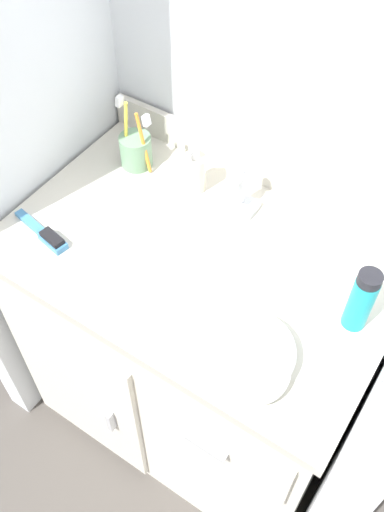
{
  "coord_description": "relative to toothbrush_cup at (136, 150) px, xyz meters",
  "views": [
    {
      "loc": [
        0.45,
        -0.7,
        1.84
      ],
      "look_at": [
        0.0,
        -0.03,
        0.85
      ],
      "focal_mm": 40.0,
      "sensor_mm": 36.0,
      "label": 1
    }
  ],
  "objects": [
    {
      "name": "soap_dispenser",
      "position": [
        0.18,
        0.01,
        0.01
      ],
      "size": [
        0.06,
        0.06,
        0.13
      ],
      "color": "beige",
      "rests_on": "vanity"
    },
    {
      "name": "backsplash",
      "position": [
        0.3,
        0.12,
        -0.0
      ],
      "size": [
        0.91,
        0.02,
        0.09
      ],
      "color": "beige",
      "rests_on": "vanity"
    },
    {
      "name": "wall_left",
      "position": [
        -0.2,
        -0.16,
        0.23
      ],
      "size": [
        0.08,
        0.67,
        2.2
      ],
      "primitive_type": "cube",
      "color": "silver",
      "rests_on": "ground_plane"
    },
    {
      "name": "shaving_cream_can",
      "position": [
        0.67,
        -0.14,
        0.03
      ],
      "size": [
        0.05,
        0.05,
        0.16
      ],
      "color": "teal",
      "rests_on": "vanity"
    },
    {
      "name": "vanity",
      "position": [
        0.3,
        -0.17,
        -0.45
      ],
      "size": [
        0.91,
        0.61,
        0.83
      ],
      "color": "silver",
      "rests_on": "ground_plane"
    },
    {
      "name": "hairbrush",
      "position": [
        -0.02,
        -0.32,
        -0.04
      ],
      "size": [
        0.18,
        0.06,
        0.03
      ],
      "rotation": [
        0.0,
        0.0,
        -0.18
      ],
      "color": "teal",
      "rests_on": "vanity"
    },
    {
      "name": "toothbrush_cup",
      "position": [
        0.0,
        0.0,
        0.0
      ],
      "size": [
        0.1,
        0.08,
        0.2
      ],
      "color": "gray",
      "rests_on": "vanity"
    },
    {
      "name": "sink_faucet",
      "position": [
        0.3,
        0.01,
        0.0
      ],
      "size": [
        0.09,
        0.09,
        0.14
      ],
      "color": "silver",
      "rests_on": "vanity"
    },
    {
      "name": "hand_towel",
      "position": [
        0.54,
        -0.35,
        -0.02
      ],
      "size": [
        0.19,
        0.19,
        0.07
      ],
      "color": "white",
      "rests_on": "vanity"
    },
    {
      "name": "wall_back",
      "position": [
        0.3,
        0.18,
        0.23
      ],
      "size": [
        1.09,
        0.08,
        2.2
      ],
      "primitive_type": "cube",
      "color": "silver",
      "rests_on": "ground_plane"
    },
    {
      "name": "ground_plane",
      "position": [
        0.3,
        -0.16,
        -0.87
      ],
      "size": [
        6.0,
        6.0,
        0.0
      ],
      "primitive_type": "plane",
      "color": "#4C4742"
    }
  ]
}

